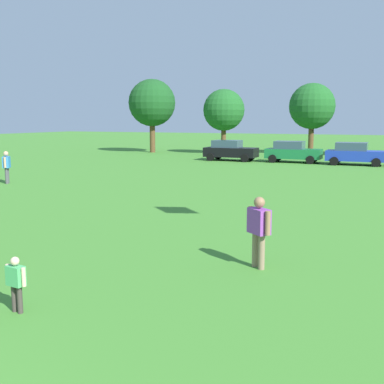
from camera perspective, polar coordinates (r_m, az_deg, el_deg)
name	(u,v)px	position (r m, az deg, el deg)	size (l,w,h in m)	color
ground_plane	(307,172)	(32.04, 13.44, 2.31)	(160.00, 160.00, 0.00)	#42842D
child_kite_flyer	(16,280)	(9.15, -20.17, -9.73)	(0.48, 0.23, 1.02)	#3F3833
adult_bystander	(259,226)	(11.10, 7.94, -4.02)	(0.64, 0.58, 1.67)	#8C7259
bystander_near_trees	(6,164)	(27.39, -21.16, 3.08)	(0.57, 0.72, 1.73)	#4C4C51
parked_car_black_0	(230,150)	(39.93, 4.52, 4.96)	(4.30, 2.02, 1.68)	black
parked_car_green_1	(292,152)	(38.95, 11.83, 4.71)	(4.30, 2.02, 1.68)	#196B38
parked_car_blue_2	(355,154)	(37.94, 18.77, 4.34)	(4.30, 2.02, 1.68)	#1E38AD
tree_far_left	(152,103)	(49.93, -4.77, 10.48)	(4.78, 4.78, 7.44)	brown
tree_left	(224,110)	(47.72, 3.79, 9.66)	(4.05, 4.05, 6.32)	brown
tree_center	(312,106)	(48.10, 14.06, 9.83)	(4.38, 4.38, 6.83)	brown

